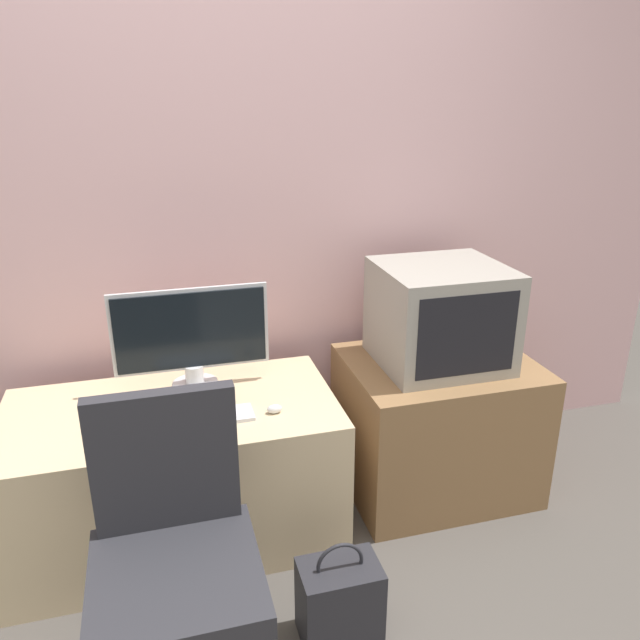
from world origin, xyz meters
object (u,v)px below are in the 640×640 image
(main_monitor, at_px, (191,336))
(crt_tv, at_px, (440,315))
(office_chair, at_px, (176,577))
(handbag, at_px, (340,600))
(mouse, at_px, (274,409))
(keyboard, at_px, (208,418))

(main_monitor, distance_m, crt_tv, 0.99)
(office_chair, height_order, handbag, office_chair)
(main_monitor, bearing_deg, office_chair, -99.59)
(mouse, relative_size, crt_tv, 0.11)
(main_monitor, relative_size, crt_tv, 1.20)
(keyboard, relative_size, mouse, 5.83)
(mouse, height_order, crt_tv, crt_tv)
(mouse, bearing_deg, office_chair, -127.28)
(mouse, distance_m, handbag, 0.67)
(main_monitor, distance_m, keyboard, 0.34)
(main_monitor, distance_m, handbag, 1.07)
(main_monitor, height_order, mouse, main_monitor)
(main_monitor, bearing_deg, mouse, -48.44)
(mouse, xyz_separation_m, crt_tv, (0.73, 0.19, 0.22))
(office_chair, relative_size, handbag, 2.44)
(keyboard, bearing_deg, crt_tv, 10.04)
(main_monitor, bearing_deg, crt_tv, -5.83)
(main_monitor, relative_size, keyboard, 1.84)
(office_chair, bearing_deg, mouse, 52.72)
(crt_tv, height_order, office_chair, crt_tv)
(keyboard, xyz_separation_m, mouse, (0.24, -0.02, 0.01))
(keyboard, xyz_separation_m, handbag, (0.33, -0.52, -0.43))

